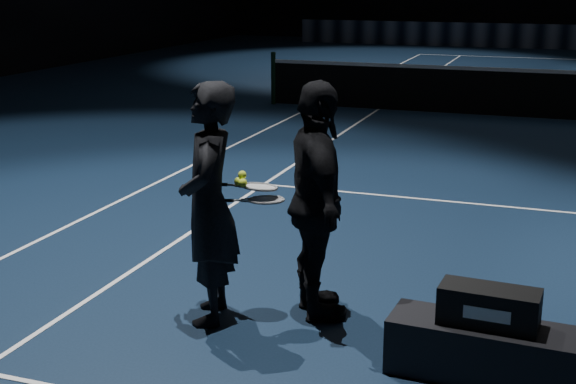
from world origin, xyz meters
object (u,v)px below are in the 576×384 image
Objects in this scene: racket_bag at (489,307)px; player_a at (209,204)px; player_bench at (486,351)px; racket_lower at (266,200)px; racket_upper at (260,187)px; tennis_balls at (241,180)px; player_b at (317,202)px.

racket_bag is 0.35× the size of player_a.
racket_lower reaches higher than player_bench.
player_bench is 2.10m from racket_upper.
player_bench is 1.95× the size of racket_upper.
tennis_balls is (-0.12, -0.09, 0.07)m from racket_upper.
racket_bag is at bearing 0.00° from player_bench.
player_a reaches higher than racket_bag.
racket_upper is (-1.85, 0.47, 0.55)m from racket_bag.
player_bench is at bearing -11.01° from tennis_balls.
player_a is at bearing 83.95° from player_b.
racket_bag is 5.54× the size of tennis_balls.
player_b is 2.82× the size of racket_upper.
player_a reaches higher than racket_lower.
player_a is 2.82× the size of racket_lower.
tennis_balls reaches higher than racket_lower.
racket_lower is (-0.37, -0.16, 0.03)m from player_b.
racket_lower is at bearing 95.08° from player_a.
player_a is at bearing -178.29° from racket_upper.
player_a is 0.85m from player_b.
racket_bag is 0.98× the size of racket_upper.
player_bench is at bearing -143.42° from player_b.
player_b is (-1.42, 0.62, 0.76)m from player_bench.
player_a reaches higher than tennis_balls.
player_bench is at bearing -38.20° from racket_lower.
racket_bag is at bearing 64.09° from player_a.
tennis_balls is (-1.97, 0.38, 0.62)m from racket_bag.
player_a is (-2.20, 0.28, 0.43)m from racket_bag.
player_bench is 0.69× the size of player_b.
player_a is 0.32m from tennis_balls.
tennis_balls is at bearing 172.33° from racket_bag.
racket_lower is at bearing 83.95° from player_b.
racket_lower reaches higher than racket_bag.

